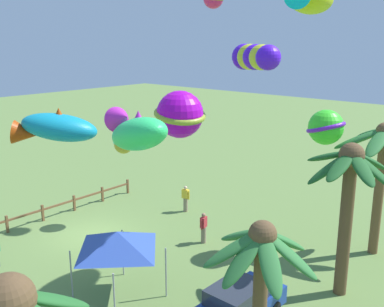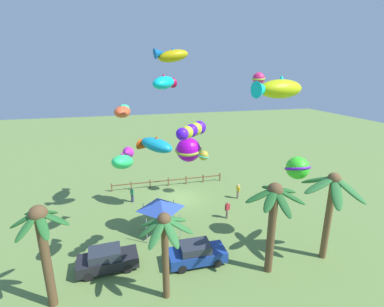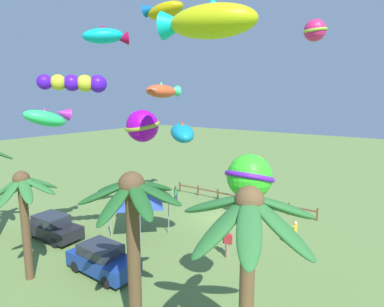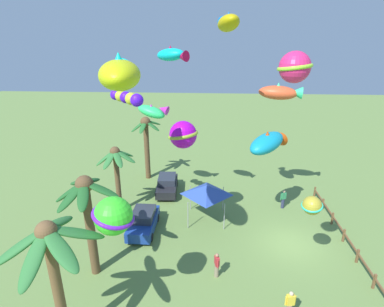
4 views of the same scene
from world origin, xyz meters
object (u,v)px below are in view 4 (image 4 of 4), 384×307
Objects in this scene: spectator_1 at (217,265)px; parked_car_1 at (167,184)px; kite_ball_1 at (295,67)px; kite_fish_7 at (153,111)px; kite_fish_8 at (120,74)px; kite_fish_3 at (280,92)px; palm_tree_1 at (87,203)px; kite_ball_5 at (312,205)px; festival_tent at (207,190)px; spectator_2 at (283,199)px; kite_fish_0 at (172,55)px; kite_tube_9 at (127,98)px; palm_tree_0 at (146,135)px; palm_tree_3 at (116,164)px; kite_ball_2 at (183,135)px; palm_tree_2 at (50,254)px; kite_ball_4 at (113,216)px; kite_fish_10 at (228,23)px; kite_fish_6 at (268,143)px; spectator_0 at (290,304)px; parked_car_0 at (143,221)px.

parked_car_1 is at bearing 22.74° from spectator_1.
kite_ball_1 is 0.55× the size of kite_fish_7.
kite_fish_3 is at bearing -41.91° from kite_fish_8.
palm_tree_1 reaches higher than kite_ball_5.
kite_fish_8 is at bearing 154.01° from festival_tent.
kite_fish_3 is (0.37, 0.99, 8.48)m from spectator_2.
spectator_2 is 14.22m from kite_fish_0.
palm_tree_1 is at bearing 93.55° from kite_ball_5.
kite_tube_9 is at bearing 69.55° from kite_ball_5.
palm_tree_0 is 1.14× the size of palm_tree_3.
palm_tree_0 is 10.40m from kite_ball_2.
palm_tree_2 is 2.82m from kite_ball_4.
parked_car_1 is (10.24, -2.85, -3.89)m from palm_tree_1.
palm_tree_2 is 15.52m from parked_car_1.
kite_fish_3 is 1.15× the size of kite_fish_10.
kite_fish_6 is at bearing -119.55° from parked_car_1.
kite_fish_8 is (-7.23, 1.30, -0.41)m from kite_fish_0.
kite_fish_0 reaches higher than kite_fish_6.
kite_tube_9 is (8.16, 1.29, 3.45)m from kite_ball_4.
palm_tree_2 is 1.97× the size of kite_fish_3.
spectator_0 is at bearing -98.59° from kite_fish_8.
palm_tree_2 is 14.73m from kite_fish_10.
kite_ball_2 is at bearing -161.45° from parked_car_1.
kite_fish_6 is (-4.37, -7.71, 5.57)m from parked_car_1.
spectator_0 is 13.92m from kite_fish_3.
kite_ball_5 reaches higher than parked_car_1.
kite_ball_4 is 0.51× the size of kite_fish_6.
palm_tree_0 is at bearing 66.92° from kite_fish_3.
kite_fish_8 is at bearing 142.77° from kite_fish_10.
palm_tree_3 is at bearing 75.35° from kite_fish_10.
kite_tube_9 reaches higher than kite_ball_4.
kite_ball_1 reaches higher than kite_tube_9.
parked_car_0 is 0.99× the size of kite_fish_8.
parked_car_1 is (-2.92, -2.28, -3.62)m from palm_tree_0.
kite_fish_6 is 0.91× the size of kite_fish_8.
kite_fish_6 reaches higher than palm_tree_2.
spectator_0 and spectator_2 have the same top height.
spectator_0 is 1.03× the size of kite_ball_1.
kite_ball_2 reaches higher than kite_ball_4.
kite_fish_6 is (-7.29, -9.99, 1.95)m from palm_tree_0.
kite_fish_3 is at bearing -37.30° from kite_ball_4.
kite_fish_3 reaches higher than parked_car_1.
kite_fish_8 is at bearing 179.71° from parked_car_1.
kite_fish_8 is at bearing 81.41° from spectator_0.
kite_fish_6 is (1.71, -5.67, -0.98)m from kite_ball_2.
palm_tree_0 is 3.99× the size of kite_ball_1.
parked_car_1 is at bearing 44.59° from kite_ball_5.
kite_ball_4 is at bearing 178.95° from parked_car_1.
spectator_0 is 0.64× the size of kite_fish_0.
kite_ball_1 is (-16.53, -8.80, 7.70)m from palm_tree_0.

